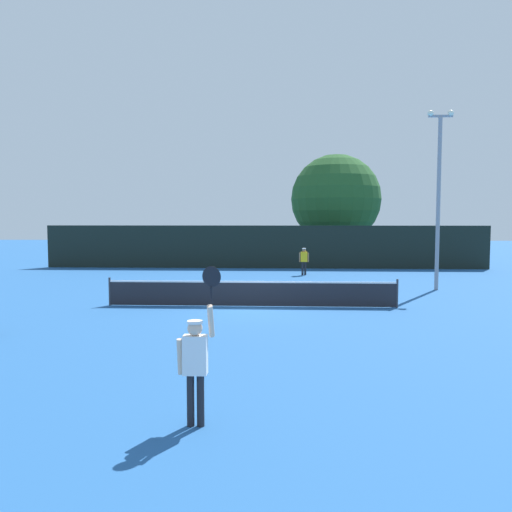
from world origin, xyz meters
The scene contains 11 objects.
ground_plane centered at (0.00, 0.00, 0.00)m, with size 120.00×120.00×0.00m, color #235693.
tennis_net centered at (0.00, 0.00, 0.51)m, with size 10.91×0.08×1.07m.
perimeter_fence centered at (0.00, 15.05, 1.43)m, with size 29.53×0.12×2.86m, color black.
player_serving centered at (-0.24, -11.16, 1.13)m, with size 0.68×0.40×2.55m.
player_receiving centered at (2.45, 10.91, 0.97)m, with size 0.57×0.23×1.59m.
tennis_ball centered at (-0.17, 0.96, 0.03)m, with size 0.07×0.07×0.07m, color #CCE033.
light_pole centered at (8.33, 4.96, 4.68)m, with size 1.18×0.28×8.23m.
large_tree centered at (5.31, 20.68, 4.80)m, with size 6.85×6.85×8.23m.
parked_car_near centered at (-7.68, 20.87, 0.78)m, with size 1.93×4.22×1.69m.
parked_car_mid centered at (1.54, 20.45, 0.78)m, with size 2.04×4.26×1.69m.
parked_car_far centered at (9.84, 23.04, 0.78)m, with size 2.39×4.40×1.69m.
Camera 1 is at (1.09, -19.05, 3.29)m, focal length 35.94 mm.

